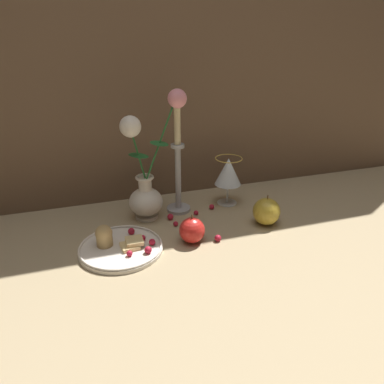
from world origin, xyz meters
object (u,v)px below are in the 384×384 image
object	(u,v)px
plate_with_pastries	(119,245)
candlestick	(178,172)
wine_glass	(228,173)
apple_near_glass	(192,230)
vase	(147,180)
apple_beside_vase	(266,211)

from	to	relation	value
plate_with_pastries	candlestick	world-z (taller)	candlestick
wine_glass	apple_near_glass	world-z (taller)	wine_glass
vase	plate_with_pastries	world-z (taller)	vase
wine_glass	candlestick	xyz separation A→B (m)	(-0.17, -0.00, 0.02)
apple_near_glass	wine_glass	bearing A→B (deg)	46.68
apple_beside_vase	wine_glass	bearing A→B (deg)	107.90
vase	plate_with_pastries	distance (m)	0.22
vase	wine_glass	world-z (taller)	vase
wine_glass	plate_with_pastries	bearing A→B (deg)	-154.79
plate_with_pastries	apple_beside_vase	world-z (taller)	apple_beside_vase
vase	apple_beside_vase	xyz separation A→B (m)	(0.33, -0.14, -0.09)
wine_glass	candlestick	bearing A→B (deg)	-179.12
plate_with_pastries	candlestick	distance (m)	0.30
plate_with_pastries	apple_beside_vase	bearing A→B (deg)	1.49
vase	wine_glass	bearing A→B (deg)	5.31
plate_with_pastries	apple_near_glass	distance (m)	0.20
candlestick	apple_near_glass	xyz separation A→B (m)	(-0.02, -0.20, -0.09)
wine_glass	apple_beside_vase	bearing A→B (deg)	-72.10
candlestick	vase	bearing A→B (deg)	-167.50
candlestick	apple_near_glass	distance (m)	0.22
vase	apple_near_glass	size ratio (longest dim) A/B	4.69
plate_with_pastries	candlestick	bearing A→B (deg)	39.77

